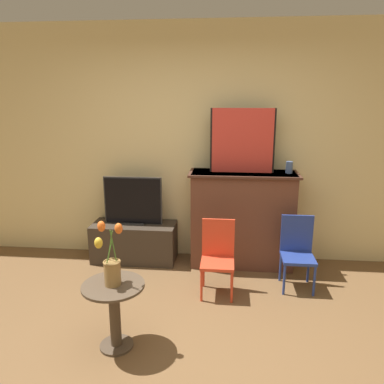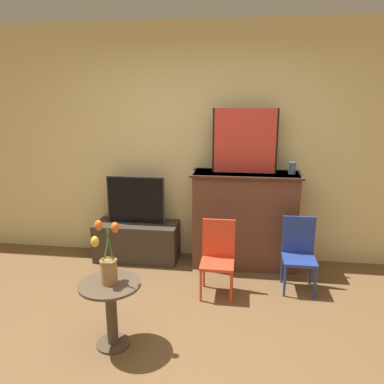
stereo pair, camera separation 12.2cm
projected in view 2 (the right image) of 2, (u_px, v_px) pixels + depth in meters
name	position (u px, v px, depth m)	size (l,w,h in m)	color
ground_plane	(167.00, 376.00, 2.61)	(14.00, 14.00, 0.00)	brown
wall_back	(202.00, 145.00, 4.32)	(8.00, 0.06, 2.70)	beige
fireplace_mantel	(244.00, 219.00, 4.22)	(1.20, 0.46, 1.09)	brown
painting	(245.00, 141.00, 4.01)	(0.70, 0.03, 0.69)	black
mantel_candle	(292.00, 168.00, 4.01)	(0.07, 0.07, 0.13)	#4C6699
tv_stand	(137.00, 241.00, 4.45)	(0.97, 0.41, 0.45)	#382D23
tv_monitor	(136.00, 201.00, 4.33)	(0.68, 0.12, 0.56)	#2D2D2D
chair_red	(218.00, 254.00, 3.65)	(0.32, 0.32, 0.73)	red
chair_blue	(299.00, 250.00, 3.74)	(0.32, 0.32, 0.73)	navy
side_table	(111.00, 305.00, 2.86)	(0.47, 0.47, 0.53)	#4C3D2D
vase_tulips	(108.00, 262.00, 2.78)	(0.21, 0.20, 0.47)	olive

